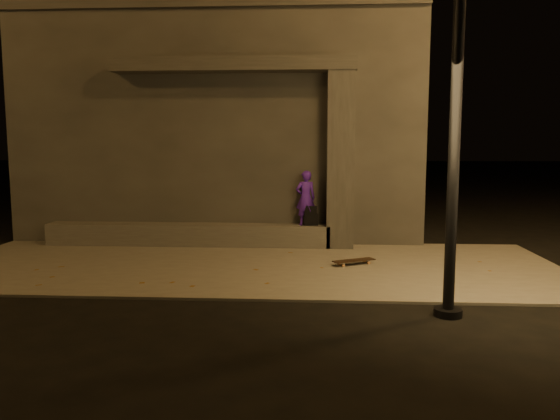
# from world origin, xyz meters

# --- Properties ---
(ground) EXTENTS (120.00, 120.00, 0.00)m
(ground) POSITION_xyz_m (0.00, 0.00, 0.00)
(ground) COLOR black
(ground) RESTS_ON ground
(sidewalk) EXTENTS (11.00, 4.40, 0.04)m
(sidewalk) POSITION_xyz_m (0.00, 2.00, 0.02)
(sidewalk) COLOR #66605A
(sidewalk) RESTS_ON ground
(building) EXTENTS (9.00, 5.10, 5.22)m
(building) POSITION_xyz_m (-1.00, 6.49, 2.61)
(building) COLOR #363431
(building) RESTS_ON ground
(ledge) EXTENTS (6.00, 0.55, 0.45)m
(ledge) POSITION_xyz_m (-1.50, 3.75, 0.27)
(ledge) COLOR #4E4B47
(ledge) RESTS_ON sidewalk
(column) EXTENTS (0.55, 0.55, 3.60)m
(column) POSITION_xyz_m (1.70, 3.75, 1.84)
(column) COLOR #363431
(column) RESTS_ON sidewalk
(canopy) EXTENTS (5.00, 0.70, 0.28)m
(canopy) POSITION_xyz_m (-0.50, 3.80, 3.78)
(canopy) COLOR #363431
(canopy) RESTS_ON column
(skateboarder) EXTENTS (0.47, 0.36, 1.14)m
(skateboarder) POSITION_xyz_m (0.99, 3.75, 1.06)
(skateboarder) COLOR #4D1DBC
(skateboarder) RESTS_ON ledge
(backpack) EXTENTS (0.32, 0.23, 0.41)m
(backpack) POSITION_xyz_m (1.10, 3.75, 0.63)
(backpack) COLOR black
(backpack) RESTS_ON ledge
(skateboard) EXTENTS (0.80, 0.55, 0.09)m
(skateboard) POSITION_xyz_m (1.88, 2.04, 0.11)
(skateboard) COLOR black
(skateboard) RESTS_ON sidewalk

